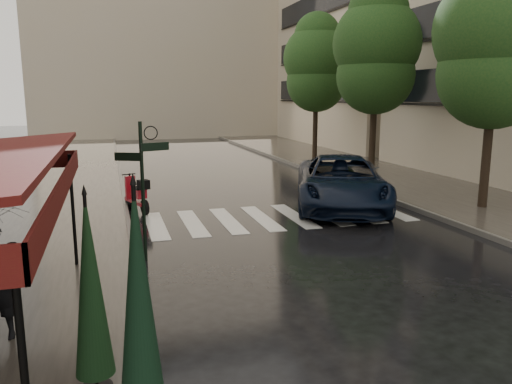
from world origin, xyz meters
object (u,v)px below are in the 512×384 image
scooter (137,195)px  parasol_front (139,300)px  parked_car (341,182)px  parasol_back (90,286)px

scooter → parasol_front: parasol_front is taller
scooter → parked_car: size_ratio=0.28×
parked_car → parasol_back: bearing=-109.3°
parked_car → scooter: bearing=-169.4°
parasol_front → scooter: bearing=87.1°
parked_car → parasol_front: (-7.08, -9.84, 0.74)m
scooter → parked_car: (6.52, -1.20, 0.31)m
scooter → parasol_back: size_ratio=0.67×
parked_car → parasol_back: size_ratio=2.44×
scooter → parasol_front: size_ratio=0.61×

